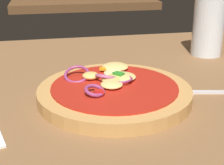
# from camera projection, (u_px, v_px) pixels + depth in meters

# --- Properties ---
(dining_table) EXTENTS (1.25, 0.81, 0.04)m
(dining_table) POSITION_uv_depth(u_px,v_px,m) (79.00, 105.00, 0.55)
(dining_table) COLOR brown
(dining_table) RESTS_ON ground
(pizza) EXTENTS (0.25, 0.25, 0.04)m
(pizza) POSITION_uv_depth(u_px,v_px,m) (114.00, 91.00, 0.53)
(pizza) COLOR tan
(pizza) RESTS_ON dining_table
(fork) EXTENTS (0.18, 0.05, 0.01)m
(fork) POSITION_uv_depth(u_px,v_px,m) (206.00, 92.00, 0.55)
(fork) COLOR silver
(fork) RESTS_ON dining_table
(beer_glass) EXTENTS (0.07, 0.07, 0.13)m
(beer_glass) POSITION_uv_depth(u_px,v_px,m) (208.00, 28.00, 0.74)
(beer_glass) COLOR silver
(beer_glass) RESTS_ON dining_table
(background_table) EXTENTS (0.75, 0.46, 0.04)m
(background_table) POSITION_uv_depth(u_px,v_px,m) (83.00, 2.00, 1.77)
(background_table) COLOR brown
(background_table) RESTS_ON ground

